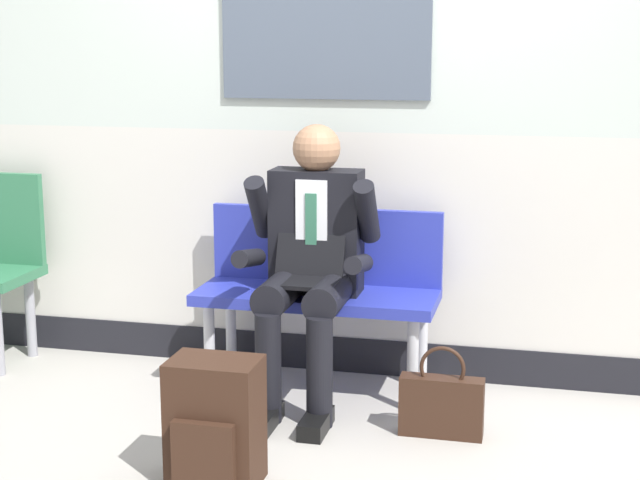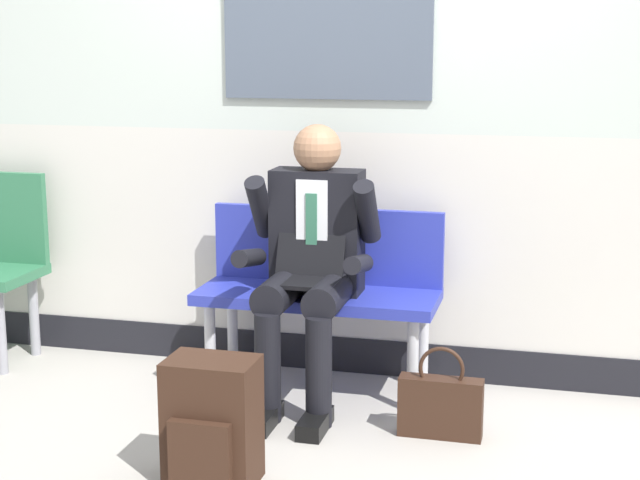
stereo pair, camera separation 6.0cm
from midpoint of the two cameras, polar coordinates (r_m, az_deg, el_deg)
ground_plane at (r=4.12m, az=0.65°, el=-10.82°), size 18.00×18.00×0.00m
station_wall at (r=4.52m, az=2.94°, el=11.16°), size 6.18×0.16×3.10m
bench_with_person at (r=4.41m, az=0.44°, el=-2.53°), size 1.08×0.42×0.82m
person_seated at (r=4.19m, az=-0.18°, el=-1.12°), size 0.57×0.70×1.22m
backpack at (r=3.55m, az=-5.90°, el=-10.68°), size 0.32×0.26×0.47m
handbag at (r=3.99m, az=7.54°, el=-9.60°), size 0.34×0.09×0.38m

